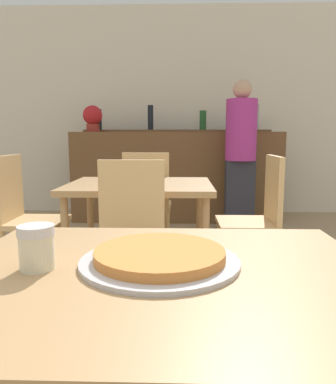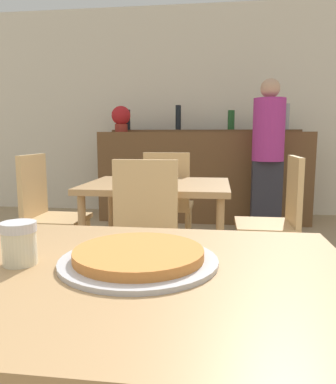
{
  "view_description": "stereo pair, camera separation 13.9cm",
  "coord_description": "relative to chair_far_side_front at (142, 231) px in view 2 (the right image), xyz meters",
  "views": [
    {
      "loc": [
        0.04,
        -0.82,
        1.07
      ],
      "look_at": [
        -0.0,
        0.55,
        0.86
      ],
      "focal_mm": 35.0,
      "sensor_mm": 36.0,
      "label": 1
    },
    {
      "loc": [
        0.18,
        -0.81,
        1.07
      ],
      "look_at": [
        -0.0,
        0.55,
        0.86
      ],
      "focal_mm": 35.0,
      "sensor_mm": 36.0,
      "label": 2
    }
  ],
  "objects": [
    {
      "name": "pizza_tray",
      "position": [
        0.23,
        -1.15,
        0.24
      ],
      "size": [
        0.39,
        0.39,
        0.04
      ],
      "color": "#B7B7BC",
      "rests_on": "dining_table_near"
    },
    {
      "name": "chair_far_side_right",
      "position": [
        0.83,
        0.56,
        0.0
      ],
      "size": [
        0.4,
        0.4,
        0.94
      ],
      "rotation": [
        0.0,
        0.0,
        -1.57
      ],
      "color": "tan",
      "rests_on": "ground_plane"
    },
    {
      "name": "wall_back",
      "position": [
        0.24,
        3.26,
        0.86
      ],
      "size": [
        8.0,
        0.05,
        2.8
      ],
      "color": "silver",
      "rests_on": "ground_plane"
    },
    {
      "name": "dining_table_near",
      "position": [
        0.24,
        -1.2,
        0.13
      ],
      "size": [
        1.01,
        0.79,
        0.76
      ],
      "color": "#A87F51",
      "rests_on": "ground_plane"
    },
    {
      "name": "bar_counter",
      "position": [
        0.24,
        2.76,
        0.02
      ],
      "size": [
        2.6,
        0.56,
        1.12
      ],
      "color": "brown",
      "rests_on": "ground_plane"
    },
    {
      "name": "chair_far_side_front",
      "position": [
        0.0,
        0.0,
        0.0
      ],
      "size": [
        0.4,
        0.4,
        0.94
      ],
      "color": "tan",
      "rests_on": "ground_plane"
    },
    {
      "name": "dining_table_far",
      "position": [
        -0.0,
        0.56,
        0.11
      ],
      "size": [
        0.99,
        0.78,
        0.74
      ],
      "color": "#A87F51",
      "rests_on": "ground_plane"
    },
    {
      "name": "chair_far_side_back",
      "position": [
        0.0,
        1.12,
        0.0
      ],
      "size": [
        0.4,
        0.4,
        0.94
      ],
      "rotation": [
        0.0,
        0.0,
        3.14
      ],
      "color": "tan",
      "rests_on": "ground_plane"
    },
    {
      "name": "potted_plant",
      "position": [
        -0.81,
        2.71,
        0.76
      ],
      "size": [
        0.24,
        0.24,
        0.33
      ],
      "color": "maroon",
      "rests_on": "bar_counter"
    },
    {
      "name": "person_standing",
      "position": [
        0.95,
        2.18,
        0.37
      ],
      "size": [
        0.34,
        0.34,
        1.67
      ],
      "color": "#2D2D38",
      "rests_on": "ground_plane"
    },
    {
      "name": "cheese_shaker",
      "position": [
        -0.05,
        -1.2,
        0.28
      ],
      "size": [
        0.08,
        0.08,
        0.1
      ],
      "color": "beige",
      "rests_on": "dining_table_near"
    },
    {
      "name": "chair_far_side_left",
      "position": [
        -0.83,
        0.56,
        0.0
      ],
      "size": [
        0.4,
        0.4,
        0.94
      ],
      "rotation": [
        0.0,
        0.0,
        1.57
      ],
      "color": "tan",
      "rests_on": "ground_plane"
    },
    {
      "name": "bar_back_shelf",
      "position": [
        0.25,
        2.9,
        0.64
      ],
      "size": [
        2.39,
        0.24,
        0.35
      ],
      "color": "brown",
      "rests_on": "bar_counter"
    }
  ]
}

